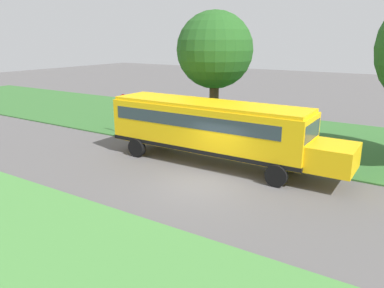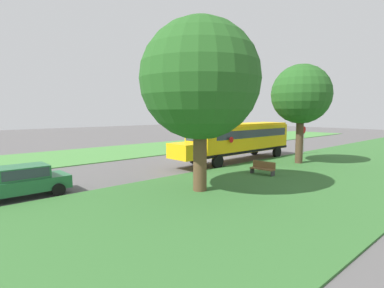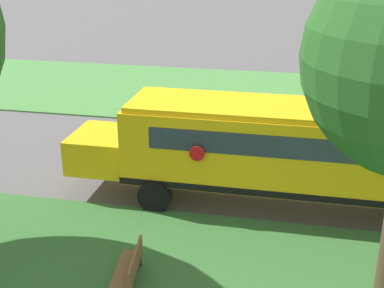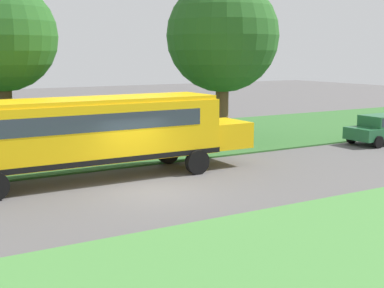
{
  "view_description": "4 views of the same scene",
  "coord_description": "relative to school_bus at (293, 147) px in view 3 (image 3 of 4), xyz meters",
  "views": [
    {
      "loc": [
        13.25,
        7.92,
        6.26
      ],
      "look_at": [
        -0.31,
        -0.74,
        1.66
      ],
      "focal_mm": 35.0,
      "sensor_mm": 36.0,
      "label": 1
    },
    {
      "loc": [
        -18.9,
        18.77,
        4.17
      ],
      "look_at": [
        -1.44,
        3.06,
        1.62
      ],
      "focal_mm": 28.0,
      "sensor_mm": 36.0,
      "label": 2
    },
    {
      "loc": [
        -17.63,
        -1.19,
        7.73
      ],
      "look_at": [
        -2.56,
        1.99,
        1.68
      ],
      "focal_mm": 50.0,
      "sensor_mm": 36.0,
      "label": 3
    },
    {
      "loc": [
        16.6,
        -8.16,
        4.81
      ],
      "look_at": [
        -1.84,
        2.77,
        1.19
      ],
      "focal_mm": 50.0,
      "sensor_mm": 36.0,
      "label": 4
    }
  ],
  "objects": [
    {
      "name": "ground_plane",
      "position": [
        2.75,
        1.09,
        -1.92
      ],
      "size": [
        120.0,
        120.0,
        0.0
      ],
      "primitive_type": "plane",
      "color": "#565454"
    },
    {
      "name": "grass_far_side",
      "position": [
        11.75,
        1.09,
        -1.89
      ],
      "size": [
        10.0,
        80.0,
        0.07
      ],
      "primitive_type": "cube",
      "color": "#47843D",
      "rests_on": "ground"
    },
    {
      "name": "school_bus",
      "position": [
        0.0,
        0.0,
        0.0
      ],
      "size": [
        2.84,
        12.42,
        3.16
      ],
      "color": "yellow",
      "rests_on": "ground"
    },
    {
      "name": "park_bench",
      "position": [
        -4.91,
        3.5,
        -1.45
      ],
      "size": [
        1.65,
        0.7,
        0.92
      ],
      "color": "brown",
      "rests_on": "ground"
    }
  ]
}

